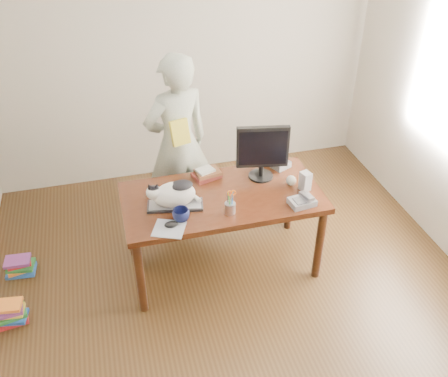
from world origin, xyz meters
TOP-DOWN VIEW (x-y plane):
  - room at (0.00, 0.00)m, footprint 4.50×4.50m
  - desk at (0.00, 0.68)m, footprint 1.60×0.80m
  - keyboard at (-0.39, 0.55)m, footprint 0.45×0.24m
  - cat at (-0.41, 0.55)m, footprint 0.43×0.26m
  - monitor at (0.38, 0.76)m, footprint 0.43×0.24m
  - pen_cup at (-0.00, 0.36)m, footprint 0.09×0.08m
  - mousepad at (-0.49, 0.29)m, footprint 0.29×0.28m
  - mouse at (-0.47, 0.31)m, footprint 0.12×0.10m
  - coffee_mug at (-0.38, 0.37)m, footprint 0.17×0.17m
  - phone at (0.57, 0.32)m, footprint 0.21×0.19m
  - speaker at (0.67, 0.51)m, footprint 0.09×0.10m
  - baseball at (0.59, 0.60)m, footprint 0.08×0.08m
  - book_stack at (-0.06, 0.89)m, footprint 0.26×0.22m
  - calculator at (0.58, 0.91)m, footprint 0.22×0.24m
  - person at (-0.22, 1.35)m, footprint 0.70×0.56m
  - held_book at (-0.22, 1.18)m, footprint 0.18×0.14m
  - book_pile_a at (-1.75, 0.40)m, footprint 0.27×0.22m
  - book_pile_b at (-1.72, 0.95)m, footprint 0.26×0.20m

SIDE VIEW (x-z plane):
  - book_pile_b at x=-1.72m, z-range 0.00..0.15m
  - book_pile_a at x=-1.75m, z-range 0.00..0.18m
  - desk at x=0.00m, z-range 0.23..0.98m
  - mousepad at x=-0.49m, z-range 0.75..0.76m
  - keyboard at x=-0.39m, z-range 0.75..0.78m
  - mouse at x=-0.47m, z-range 0.75..0.79m
  - calculator at x=0.58m, z-range 0.75..0.81m
  - phone at x=0.57m, z-range 0.73..0.82m
  - book_stack at x=-0.06m, z-range 0.74..0.83m
  - baseball at x=0.59m, z-range 0.75..0.83m
  - coffee_mug at x=-0.38m, z-range 0.75..0.85m
  - pen_cup at x=0.00m, z-range 0.70..0.91m
  - speaker at x=0.67m, z-range 0.75..0.91m
  - person at x=-0.22m, z-range 0.00..1.69m
  - cat at x=-0.41m, z-range 0.75..0.99m
  - monitor at x=0.38m, z-range 0.78..1.26m
  - held_book at x=-0.22m, z-range 0.94..1.16m
  - room at x=0.00m, z-range -0.90..3.60m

